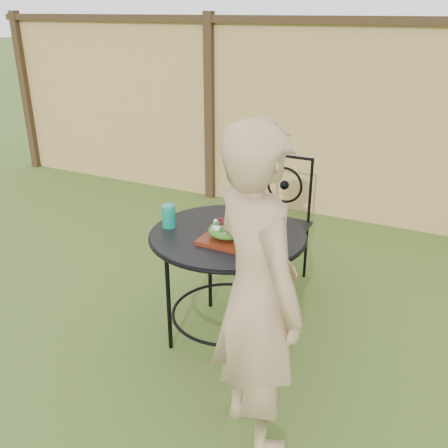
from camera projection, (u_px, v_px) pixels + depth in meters
name	position (u px, v px, depth m)	size (l,w,h in m)	color
ground	(234.00, 329.00, 3.25)	(60.00, 60.00, 0.00)	#2F4D19
fence	(334.00, 121.00, 4.68)	(8.00, 0.12, 1.90)	#EBC174
patio_table	(228.00, 254.00, 2.95)	(0.92, 0.92, 0.72)	black
patio_chair	(276.00, 219.00, 3.65)	(0.46, 0.46, 0.95)	black
diner	(257.00, 296.00, 2.16)	(0.57, 0.37, 1.56)	tan
salad_plate	(227.00, 239.00, 2.80)	(0.27, 0.27, 0.02)	#411509
salad	(227.00, 230.00, 2.77)	(0.21, 0.21, 0.08)	#235614
fork	(229.00, 209.00, 2.72)	(0.01, 0.01, 0.18)	silver
drinking_glass	(169.00, 216.00, 2.95)	(0.08, 0.08, 0.14)	#0C8B72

